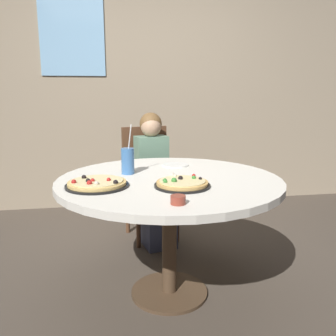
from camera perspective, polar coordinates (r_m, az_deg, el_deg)
The scene contains 10 objects.
ground_plane at distance 2.40m, azimuth 0.21°, elevation -19.28°, with size 8.00×8.00×0.00m, color #4C4238.
wall_with_window at distance 3.98m, azimuth -4.71°, elevation 14.98°, with size 5.20×0.13×2.90m.
dining_table at distance 2.13m, azimuth 0.22°, elevation -3.88°, with size 1.32×1.32×0.75m.
chair_wooden at distance 3.12m, azimuth -3.21°, elevation -1.24°, with size 0.47×0.47×0.95m.
diner_child at distance 2.96m, azimuth -2.18°, elevation -2.88°, with size 0.32×0.43×1.08m.
pizza_veggie at distance 1.92m, azimuth 2.26°, elevation -2.47°, with size 0.30×0.30×0.05m.
pizza_cheese at distance 1.95m, azimuth -11.26°, elevation -2.45°, with size 0.34×0.34×0.05m.
soda_cup at distance 2.21m, azimuth -6.43°, elevation 1.13°, with size 0.08×0.08×0.31m.
sauce_bowl at distance 1.62m, azimuth 1.62°, elevation -5.10°, with size 0.07×0.07×0.04m, color brown.
plate_small at distance 2.45m, azimuth 1.19°, elevation 0.46°, with size 0.18×0.18×0.01m, color white.
Camera 1 is at (-0.35, -2.02, 1.25)m, focal length 38.25 mm.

